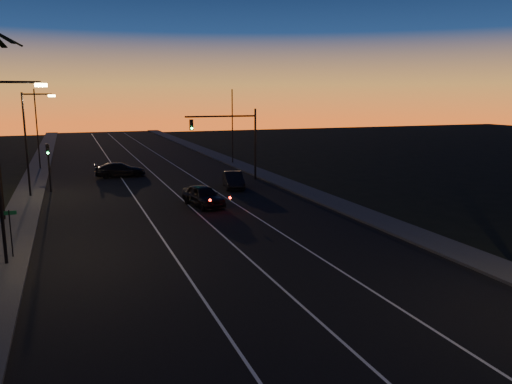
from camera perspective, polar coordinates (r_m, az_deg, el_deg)
name	(u,v)px	position (r m, az deg, el deg)	size (l,w,h in m)	color
road	(184,207)	(37.86, -8.28, -1.71)	(20.00, 170.00, 0.01)	black
sidewalk_left	(20,219)	(37.21, -25.39, -2.78)	(2.40, 170.00, 0.16)	#32322F
sidewalk_right	(317,196)	(41.60, 6.95, -0.43)	(2.40, 170.00, 0.16)	#32322F
lane_stripe_left	(143,210)	(37.36, -12.78, -2.02)	(0.12, 160.00, 0.01)	silver
lane_stripe_mid	(190,206)	(37.96, -7.54, -1.64)	(0.12, 160.00, 0.01)	silver
lane_stripe_right	(234,203)	(38.87, -2.51, -1.26)	(0.12, 160.00, 0.01)	silver
streetlight_left_near	(3,158)	(26.46, -26.91, 3.46)	(2.55, 0.26, 9.00)	black
streetlight_left_far	(30,136)	(44.35, -24.46, 5.88)	(2.55, 0.26, 8.50)	black
street_sign	(10,228)	(28.09, -26.26, -3.73)	(0.70, 0.06, 2.60)	black
signal_mast	(232,132)	(48.59, -2.71, 6.87)	(7.10, 0.41, 7.00)	black
signal_post	(48,159)	(46.46, -22.64, 3.51)	(0.28, 0.37, 4.20)	black
far_pole_left	(37,130)	(61.34, -23.74, 6.54)	(0.14, 0.14, 9.00)	black
far_pole_right	(232,127)	(61.20, -2.72, 7.44)	(0.14, 0.14, 9.00)	black
lead_car	(203,196)	(37.81, -6.04, -0.44)	(2.75, 5.42, 1.58)	black
right_car	(233,180)	(45.04, -2.61, 1.38)	(2.38, 4.71, 1.48)	black
cross_car	(120,170)	(53.15, -15.28, 2.47)	(5.15, 2.22, 1.48)	black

